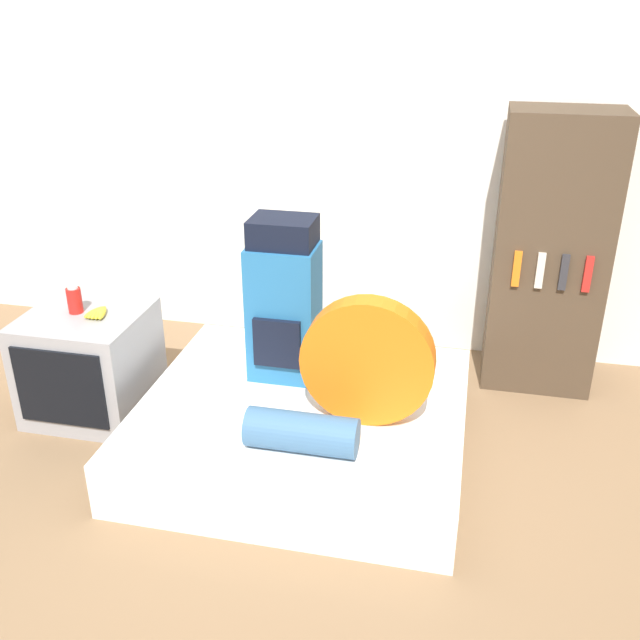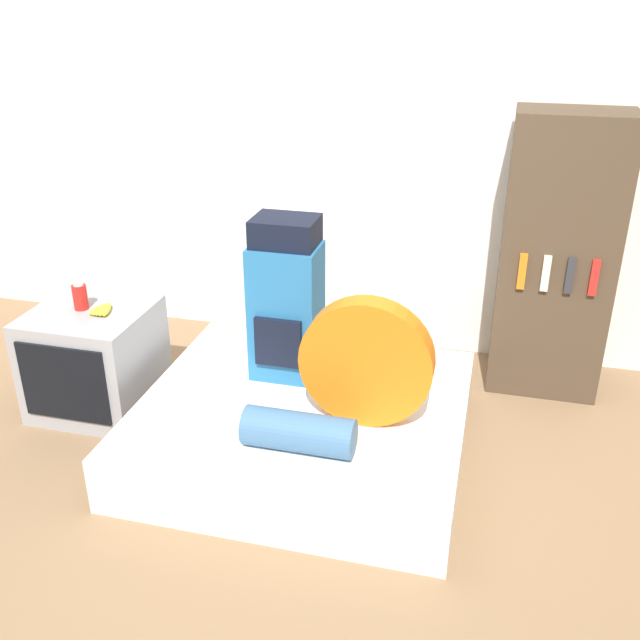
# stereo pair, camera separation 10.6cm
# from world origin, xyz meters

# --- Properties ---
(ground_plane) EXTENTS (16.00, 16.00, 0.00)m
(ground_plane) POSITION_xyz_m (0.00, 0.00, 0.00)
(ground_plane) COLOR #846647
(wall_back) EXTENTS (8.00, 0.05, 2.60)m
(wall_back) POSITION_xyz_m (0.00, 1.93, 1.30)
(wall_back) COLOR white
(wall_back) RESTS_ON ground_plane
(bed) EXTENTS (1.58, 1.45, 0.28)m
(bed) POSITION_xyz_m (0.12, 0.61, 0.14)
(bed) COLOR white
(bed) RESTS_ON ground_plane
(backpack) EXTENTS (0.34, 0.30, 0.85)m
(backpack) POSITION_xyz_m (-0.03, 0.86, 0.69)
(backpack) COLOR #23669E
(backpack) RESTS_ON bed
(tent_bag) EXTENTS (0.62, 0.12, 0.62)m
(tent_bag) POSITION_xyz_m (0.45, 0.52, 0.59)
(tent_bag) COLOR orange
(tent_bag) RESTS_ON bed
(sleeping_roll) EXTENTS (0.50, 0.18, 0.18)m
(sleeping_roll) POSITION_xyz_m (0.22, 0.21, 0.37)
(sleeping_roll) COLOR #3D668E
(sleeping_roll) RESTS_ON bed
(television) EXTENTS (0.61, 0.61, 0.58)m
(television) POSITION_xyz_m (-1.09, 0.72, 0.29)
(television) COLOR #939399
(television) RESTS_ON ground_plane
(canister) EXTENTS (0.08, 0.08, 0.15)m
(canister) POSITION_xyz_m (-1.14, 0.74, 0.66)
(canister) COLOR red
(canister) RESTS_ON television
(banana_bunch) EXTENTS (0.12, 0.15, 0.04)m
(banana_bunch) POSITION_xyz_m (-1.00, 0.73, 0.60)
(banana_bunch) COLOR yellow
(banana_bunch) RESTS_ON television
(bookshelf) EXTENTS (0.61, 0.42, 1.58)m
(bookshelf) POSITION_xyz_m (1.30, 1.61, 0.79)
(bookshelf) COLOR #473828
(bookshelf) RESTS_ON ground_plane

